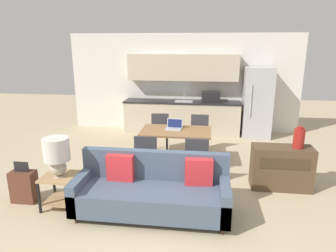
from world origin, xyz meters
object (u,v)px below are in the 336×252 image
Objects in this scene: refrigerator at (257,102)px; vase at (299,138)px; dining_table at (176,134)px; dining_chair_far_right at (199,132)px; credenza at (281,168)px; table_lamp at (57,153)px; side_table at (60,186)px; dining_chair_far_left at (160,130)px; dining_chair_near_left at (147,154)px; suitcase at (24,186)px; couch at (152,191)px; dining_chair_near_right at (197,157)px; laptop at (174,126)px.

vase is at bearing -86.14° from refrigerator.
dining_chair_far_right is at bearing 59.91° from dining_table.
table_lamp is at bearing -162.40° from credenza.
refrigerator is at bearing 49.85° from side_table.
dining_chair_near_left is at bearing -94.70° from dining_chair_far_left.
table_lamp is 0.90m from suitcase.
couch is 2.22× the size of credenza.
dining_chair_far_left and dining_chair_near_right have the same top height.
laptop is (0.40, -0.66, 0.29)m from dining_chair_far_left.
table_lamp reaches higher than suitcase.
side_table is 1.39× the size of vase.
suitcase is at bearing -132.75° from laptop.
dining_table is 2.07m from credenza.
table_lamp is 0.90× the size of suitcase.
dining_chair_near_left is at bearing 179.07° from vase.
dining_chair_near_right is at bearing 60.62° from couch.
laptop reaches higher than dining_chair_near_right.
dining_chair_far_left reaches higher than suitcase.
dining_chair_near_right is (0.45, -0.79, -0.17)m from dining_table.
dining_chair_far_right is 0.88m from laptop.
laptop is at bearing 52.24° from side_table.
vase is (2.27, 1.04, 0.57)m from couch.
dining_table is 1.61× the size of dining_chair_far_right.
refrigerator is at bearing 93.86° from vase.
dining_table is at bearing -130.11° from refrigerator.
dining_chair_far_right is at bearing -4.17° from dining_chair_far_left.
refrigerator is 2.77× the size of suitcase.
dining_chair_near_right is at bearing -88.28° from dining_chair_far_right.
suitcase is (-2.21, -1.79, -0.41)m from dining_table.
vase is 1.72m from dining_chair_near_right.
refrigerator is at bearing 53.87° from laptop.
dining_table reaches higher than suitcase.
table_lamp is 0.69× the size of dining_chair_near_right.
table_lamp is at bearing -125.29° from dining_chair_far_right.
suitcase is (-2.06, 0.06, -0.08)m from couch.
refrigerator reaches higher than table_lamp.
vase is 2.34m from dining_chair_far_right.
side_table is (-1.42, -0.01, 0.00)m from couch.
dining_chair_near_right is at bearing -54.73° from laptop.
dining_table is at bearing -121.35° from dining_chair_near_left.
vase is at bearing -3.66° from credenza.
dining_chair_far_left is 3.11m from suitcase.
credenza is at bearing 176.34° from vase.
dining_table is at bearing 50.43° from table_lamp.
dining_table is at bearing 38.96° from suitcase.
laptop is (-0.50, -0.67, 0.29)m from dining_chair_far_right.
table_lamp is (-1.55, -1.88, 0.20)m from dining_table.
dining_chair_near_left is 1.30× the size of suitcase.
side_table is 3.88m from vase.
vase is 1.07× the size of laptop.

